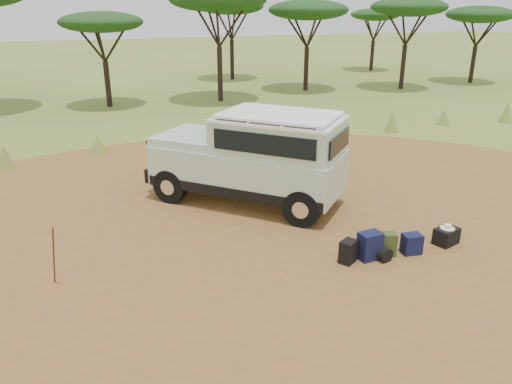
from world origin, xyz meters
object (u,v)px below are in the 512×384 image
object	(u,v)px
backpack_navy	(370,246)
backpack_olive	(387,244)
safari_vehicle	(253,160)
backpack_black	(348,252)
walking_staff	(54,256)
duffel_navy	(412,244)
hard_case	(446,236)

from	to	relation	value
backpack_navy	backpack_olive	distance (m)	0.45
safari_vehicle	backpack_black	size ratio (longest dim) A/B	10.28
walking_staff	duffel_navy	world-z (taller)	walking_staff
safari_vehicle	backpack_olive	bearing A→B (deg)	-22.01
safari_vehicle	backpack_black	xyz separation A→B (m)	(0.80, -3.90, -0.99)
backpack_olive	hard_case	xyz separation A→B (m)	(1.60, 0.01, -0.07)
duffel_navy	hard_case	bearing A→B (deg)	13.55
safari_vehicle	backpack_olive	world-z (taller)	safari_vehicle
hard_case	backpack_navy	bearing A→B (deg)	162.74
backpack_navy	safari_vehicle	bearing A→B (deg)	102.07
hard_case	backpack_black	bearing A→B (deg)	162.26
backpack_olive	safari_vehicle	bearing A→B (deg)	132.32
backpack_black	hard_case	bearing A→B (deg)	-32.59
safari_vehicle	walking_staff	xyz separation A→B (m)	(-5.04, -2.85, -0.58)
safari_vehicle	hard_case	xyz separation A→B (m)	(3.36, -3.87, -1.05)
duffel_navy	walking_staff	bearing A→B (deg)	177.68
walking_staff	hard_case	size ratio (longest dim) A/B	2.47
walking_staff	hard_case	distance (m)	8.47
backpack_navy	hard_case	world-z (taller)	backpack_navy
duffel_navy	hard_case	size ratio (longest dim) A/B	0.83
safari_vehicle	walking_staff	bearing A→B (deg)	-106.89
duffel_navy	safari_vehicle	bearing A→B (deg)	126.69
walking_staff	backpack_navy	bearing A→B (deg)	-34.28
duffel_navy	hard_case	xyz separation A→B (m)	(1.03, 0.13, -0.03)
walking_staff	backpack_black	size ratio (longest dim) A/B	2.68
backpack_black	backpack_navy	bearing A→B (deg)	-34.50
backpack_black	safari_vehicle	bearing A→B (deg)	68.32
walking_staff	backpack_olive	xyz separation A→B (m)	(6.80, -1.03, -0.39)
safari_vehicle	walking_staff	world-z (taller)	safari_vehicle
walking_staff	backpack_olive	world-z (taller)	walking_staff
walking_staff	backpack_navy	xyz separation A→B (m)	(6.35, -1.05, -0.35)
backpack_black	hard_case	xyz separation A→B (m)	(2.56, 0.03, -0.06)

